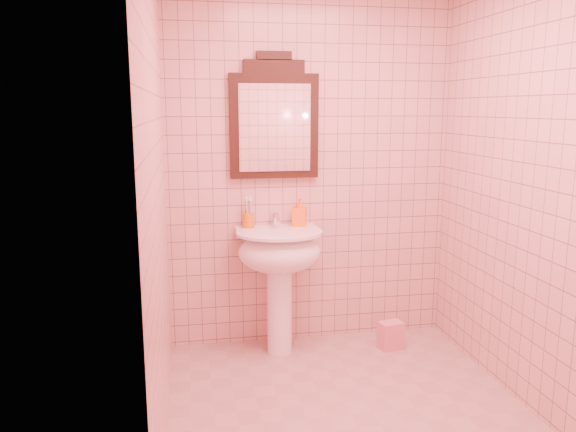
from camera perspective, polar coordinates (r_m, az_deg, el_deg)
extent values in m
plane|color=tan|center=(3.32, 6.45, -19.37)|extent=(2.20, 2.20, 0.00)
cube|color=#CE9990|center=(3.96, 2.26, 4.78)|extent=(2.00, 0.02, 2.50)
cylinder|color=white|center=(3.90, -0.88, -8.90)|extent=(0.17, 0.17, 0.70)
ellipsoid|color=white|center=(3.77, -0.84, -3.71)|extent=(0.56, 0.46, 0.28)
cube|color=white|center=(3.90, -1.25, -1.47)|extent=(0.56, 0.15, 0.05)
cylinder|color=white|center=(3.74, -0.85, -1.71)|extent=(0.58, 0.58, 0.02)
cylinder|color=white|center=(3.89, -1.25, -0.39)|extent=(0.04, 0.04, 0.09)
cylinder|color=white|center=(3.83, -1.12, -0.04)|extent=(0.02, 0.10, 0.02)
cylinder|color=white|center=(3.78, -1.00, -0.48)|extent=(0.02, 0.02, 0.04)
cube|color=white|center=(3.89, -1.28, 0.43)|extent=(0.02, 0.07, 0.01)
cube|color=black|center=(3.86, -1.41, 9.09)|extent=(0.61, 0.05, 0.70)
cube|color=black|center=(3.87, -1.44, 14.96)|extent=(0.41, 0.05, 0.09)
cube|color=black|center=(3.88, -1.44, 15.97)|extent=(0.23, 0.05, 0.06)
cube|color=white|center=(3.84, -1.34, 8.93)|extent=(0.49, 0.01, 0.59)
cylinder|color=orange|center=(3.85, -4.04, -0.46)|extent=(0.08, 0.08, 0.10)
cylinder|color=silver|center=(3.85, -3.78, 0.19)|extent=(0.01, 0.01, 0.19)
cylinder|color=#338CD8|center=(3.86, -3.94, 0.23)|extent=(0.01, 0.01, 0.19)
cylinder|color=#E5334C|center=(3.86, -4.21, 0.22)|extent=(0.01, 0.01, 0.19)
cylinder|color=#3FBF59|center=(3.84, -4.32, 0.17)|extent=(0.01, 0.01, 0.19)
cylinder|color=#D8CC4C|center=(3.83, -4.16, 0.13)|extent=(0.01, 0.01, 0.19)
cylinder|color=purple|center=(3.83, -3.89, 0.14)|extent=(0.01, 0.01, 0.19)
imported|color=orange|center=(3.89, 1.18, 0.40)|extent=(0.12, 0.12, 0.20)
cube|color=pink|center=(4.10, 10.39, -11.84)|extent=(0.18, 0.13, 0.20)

